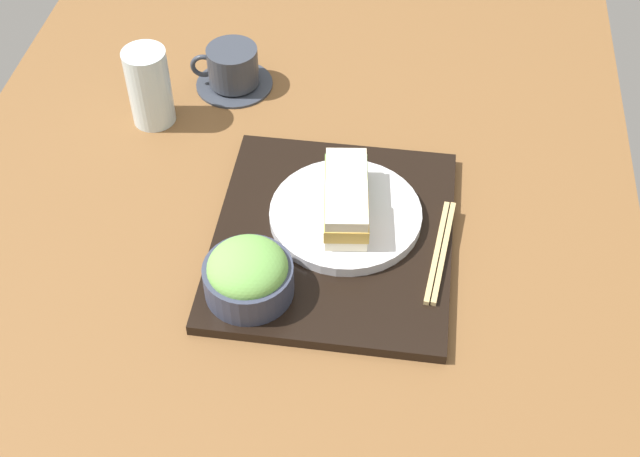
{
  "coord_description": "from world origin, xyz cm",
  "views": [
    {
      "loc": [
        -75.27,
        -16.56,
        86.47
      ],
      "look_at": [
        -0.9,
        -6.25,
        5.0
      ],
      "focal_mm": 47.69,
      "sensor_mm": 36.0,
      "label": 1
    }
  ],
  "objects_px": {
    "drinking_glass": "(149,87)",
    "sandwich_far": "(346,181)",
    "sandwich_near": "(346,215)",
    "coffee_cup": "(232,69)",
    "salad_bowl": "(248,274)",
    "sandwich_plate": "(346,215)",
    "chopsticks_pair": "(440,249)"
  },
  "relations": [
    {
      "from": "coffee_cup",
      "to": "drinking_glass",
      "type": "distance_m",
      "value": 0.15
    },
    {
      "from": "salad_bowl",
      "to": "sandwich_plate",
      "type": "bearing_deg",
      "value": -36.67
    },
    {
      "from": "sandwich_far",
      "to": "sandwich_plate",
      "type": "bearing_deg",
      "value": -173.18
    },
    {
      "from": "sandwich_far",
      "to": "salad_bowl",
      "type": "xyz_separation_m",
      "value": [
        -0.18,
        0.1,
        -0.01
      ]
    },
    {
      "from": "sandwich_far",
      "to": "chopsticks_pair",
      "type": "relative_size",
      "value": 0.51
    },
    {
      "from": "sandwich_near",
      "to": "salad_bowl",
      "type": "height_order",
      "value": "salad_bowl"
    },
    {
      "from": "sandwich_near",
      "to": "salad_bowl",
      "type": "bearing_deg",
      "value": 134.74
    },
    {
      "from": "sandwich_plate",
      "to": "chopsticks_pair",
      "type": "height_order",
      "value": "sandwich_plate"
    },
    {
      "from": "sandwich_plate",
      "to": "salad_bowl",
      "type": "distance_m",
      "value": 0.18
    },
    {
      "from": "sandwich_plate",
      "to": "sandwich_near",
      "type": "height_order",
      "value": "sandwich_near"
    },
    {
      "from": "salad_bowl",
      "to": "chopsticks_pair",
      "type": "xyz_separation_m",
      "value": [
        0.1,
        -0.24,
        -0.03
      ]
    },
    {
      "from": "sandwich_near",
      "to": "sandwich_far",
      "type": "distance_m",
      "value": 0.07
    },
    {
      "from": "chopsticks_pair",
      "to": "sandwich_far",
      "type": "bearing_deg",
      "value": 61.34
    },
    {
      "from": "sandwich_far",
      "to": "salad_bowl",
      "type": "bearing_deg",
      "value": 149.87
    },
    {
      "from": "sandwich_near",
      "to": "coffee_cup",
      "type": "bearing_deg",
      "value": 34.52
    },
    {
      "from": "drinking_glass",
      "to": "sandwich_far",
      "type": "bearing_deg",
      "value": -115.88
    },
    {
      "from": "sandwich_far",
      "to": "chopsticks_pair",
      "type": "height_order",
      "value": "sandwich_far"
    },
    {
      "from": "sandwich_plate",
      "to": "drinking_glass",
      "type": "bearing_deg",
      "value": 59.79
    },
    {
      "from": "chopsticks_pair",
      "to": "coffee_cup",
      "type": "distance_m",
      "value": 0.48
    },
    {
      "from": "drinking_glass",
      "to": "sandwich_plate",
      "type": "bearing_deg",
      "value": -120.21
    },
    {
      "from": "sandwich_plate",
      "to": "salad_bowl",
      "type": "height_order",
      "value": "salad_bowl"
    },
    {
      "from": "sandwich_near",
      "to": "coffee_cup",
      "type": "height_order",
      "value": "sandwich_near"
    },
    {
      "from": "sandwich_near",
      "to": "salad_bowl",
      "type": "relative_size",
      "value": 0.78
    },
    {
      "from": "sandwich_plate",
      "to": "coffee_cup",
      "type": "xyz_separation_m",
      "value": [
        0.29,
        0.22,
        0.01
      ]
    },
    {
      "from": "sandwich_far",
      "to": "chopsticks_pair",
      "type": "xyz_separation_m",
      "value": [
        -0.07,
        -0.14,
        -0.04
      ]
    },
    {
      "from": "sandwich_far",
      "to": "drinking_glass",
      "type": "bearing_deg",
      "value": 64.12
    },
    {
      "from": "sandwich_near",
      "to": "drinking_glass",
      "type": "bearing_deg",
      "value": 55.89
    },
    {
      "from": "sandwich_near",
      "to": "coffee_cup",
      "type": "xyz_separation_m",
      "value": [
        0.32,
        0.22,
        -0.03
      ]
    },
    {
      "from": "sandwich_near",
      "to": "chopsticks_pair",
      "type": "relative_size",
      "value": 0.49
    },
    {
      "from": "sandwich_far",
      "to": "drinking_glass",
      "type": "height_order",
      "value": "drinking_glass"
    },
    {
      "from": "salad_bowl",
      "to": "drinking_glass",
      "type": "distance_m",
      "value": 0.4
    },
    {
      "from": "sandwich_far",
      "to": "coffee_cup",
      "type": "height_order",
      "value": "sandwich_far"
    }
  ]
}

